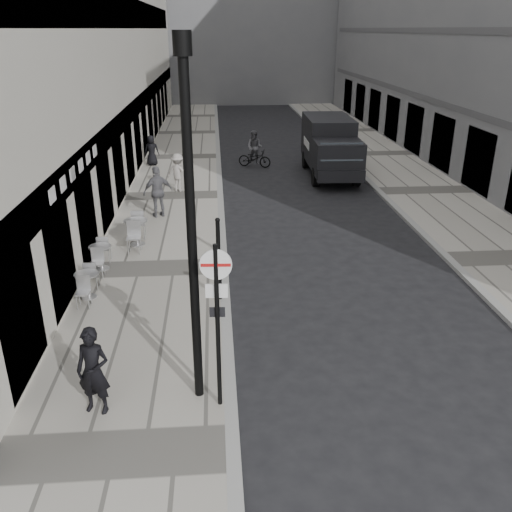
{
  "coord_description": "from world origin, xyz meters",
  "views": [
    {
      "loc": [
        -0.15,
        -4.54,
        6.7
      ],
      "look_at": [
        0.79,
        8.01,
        1.4
      ],
      "focal_mm": 38.0,
      "sensor_mm": 36.0,
      "label": 1
    }
  ],
  "objects_px": {
    "walking_man": "(93,371)",
    "panel_van": "(330,144)",
    "sign_post": "(217,306)",
    "lamppost": "(191,216)",
    "cyclist": "(255,153)"
  },
  "relations": [
    {
      "from": "walking_man",
      "to": "panel_van",
      "type": "bearing_deg",
      "value": 80.22
    },
    {
      "from": "sign_post",
      "to": "lamppost",
      "type": "distance_m",
      "value": 1.64
    },
    {
      "from": "walking_man",
      "to": "lamppost",
      "type": "bearing_deg",
      "value": 24.86
    },
    {
      "from": "sign_post",
      "to": "lamppost",
      "type": "height_order",
      "value": "lamppost"
    },
    {
      "from": "walking_man",
      "to": "cyclist",
      "type": "bearing_deg",
      "value": 91.87
    },
    {
      "from": "walking_man",
      "to": "sign_post",
      "type": "height_order",
      "value": "sign_post"
    },
    {
      "from": "walking_man",
      "to": "lamppost",
      "type": "xyz_separation_m",
      "value": [
        1.87,
        0.34,
        2.79
      ]
    },
    {
      "from": "walking_man",
      "to": "sign_post",
      "type": "distance_m",
      "value": 2.58
    },
    {
      "from": "sign_post",
      "to": "panel_van",
      "type": "height_order",
      "value": "sign_post"
    },
    {
      "from": "lamppost",
      "to": "panel_van",
      "type": "relative_size",
      "value": 1.12
    },
    {
      "from": "walking_man",
      "to": "cyclist",
      "type": "relative_size",
      "value": 0.92
    },
    {
      "from": "lamppost",
      "to": "walking_man",
      "type": "bearing_deg",
      "value": -169.58
    },
    {
      "from": "walking_man",
      "to": "panel_van",
      "type": "relative_size",
      "value": 0.29
    },
    {
      "from": "walking_man",
      "to": "lamppost",
      "type": "height_order",
      "value": "lamppost"
    },
    {
      "from": "cyclist",
      "to": "panel_van",
      "type": "bearing_deg",
      "value": -7.32
    }
  ]
}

